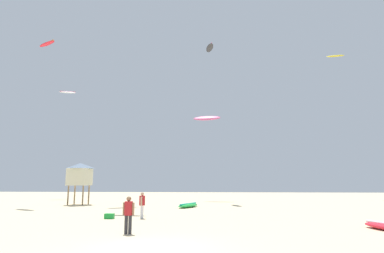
% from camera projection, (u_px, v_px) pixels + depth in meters
% --- Properties ---
extents(ground_plane, '(120.00, 120.00, 0.00)m').
position_uv_depth(ground_plane, '(150.00, 249.00, 11.11)').
color(ground_plane, beige).
extents(person_foreground, '(0.54, 0.37, 1.63)m').
position_uv_depth(person_foreground, '(128.00, 212.00, 14.37)').
color(person_foreground, '#2D2D33').
rests_on(person_foreground, ground).
extents(person_midground, '(0.37, 0.54, 1.62)m').
position_uv_depth(person_midground, '(142.00, 203.00, 20.38)').
color(person_midground, silver).
rests_on(person_midground, ground).
extents(kite_grounded_near, '(2.09, 3.34, 0.39)m').
position_uv_depth(kite_grounded_near, '(188.00, 205.00, 28.78)').
color(kite_grounded_near, green).
rests_on(kite_grounded_near, ground).
extents(lifeguard_tower, '(2.30, 2.30, 4.15)m').
position_uv_depth(lifeguard_tower, '(80.00, 174.00, 32.88)').
color(lifeguard_tower, '#8C704C').
rests_on(lifeguard_tower, ground).
extents(cooler_box, '(0.56, 0.36, 0.32)m').
position_uv_depth(cooler_box, '(109.00, 216.00, 20.06)').
color(cooler_box, green).
rests_on(cooler_box, ground).
extents(kite_aloft_0, '(2.54, 1.39, 0.43)m').
position_uv_depth(kite_aloft_0, '(68.00, 92.00, 48.72)').
color(kite_aloft_0, white).
extents(kite_aloft_1, '(2.69, 1.18, 0.55)m').
position_uv_depth(kite_aloft_1, '(335.00, 56.00, 49.91)').
color(kite_aloft_1, yellow).
extents(kite_aloft_2, '(1.31, 2.73, 0.44)m').
position_uv_depth(kite_aloft_2, '(210.00, 48.00, 39.98)').
color(kite_aloft_2, '#2D2D33').
extents(kite_aloft_4, '(2.64, 2.03, 0.43)m').
position_uv_depth(kite_aloft_4, '(47.00, 44.00, 34.50)').
color(kite_aloft_4, red).
extents(kite_aloft_6, '(3.67, 1.51, 0.89)m').
position_uv_depth(kite_aloft_6, '(207.00, 118.00, 41.92)').
color(kite_aloft_6, '#E5598C').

